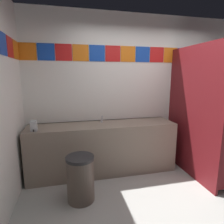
{
  "coord_description": "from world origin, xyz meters",
  "views": [
    {
      "loc": [
        -1.34,
        -1.84,
        1.66
      ],
      "look_at": [
        -0.71,
        0.88,
        1.11
      ],
      "focal_mm": 30.34,
      "sensor_mm": 36.0,
      "label": 1
    }
  ],
  "objects": [
    {
      "name": "vanity_counter",
      "position": [
        -0.79,
        1.19,
        0.43
      ],
      "size": [
        2.45,
        0.58,
        0.85
      ],
      "color": "gray",
      "rests_on": "ground_plane"
    },
    {
      "name": "soap_dispenser",
      "position": [
        -1.85,
        1.02,
        0.93
      ],
      "size": [
        0.09,
        0.09,
        0.16
      ],
      "color": "#B7BABF",
      "rests_on": "vanity_counter"
    },
    {
      "name": "wall_back",
      "position": [
        0.0,
        1.52,
        1.36
      ],
      "size": [
        4.14,
        0.09,
        2.71
      ],
      "color": "white",
      "rests_on": "ground_plane"
    },
    {
      "name": "ground_plane",
      "position": [
        0.0,
        0.0,
        0.0
      ],
      "size": [
        9.1,
        9.1,
        0.0
      ],
      "primitive_type": "plane",
      "color": "#9E9E99"
    },
    {
      "name": "trash_bin",
      "position": [
        -1.23,
        0.49,
        0.31
      ],
      "size": [
        0.37,
        0.37,
        0.62
      ],
      "color": "brown",
      "rests_on": "ground_plane"
    },
    {
      "name": "faucet_center",
      "position": [
        -0.79,
        1.28,
        0.9
      ],
      "size": [
        0.04,
        0.1,
        0.14
      ],
      "color": "silver",
      "rests_on": "vanity_counter"
    },
    {
      "name": "stall_divider",
      "position": [
        0.78,
        0.55,
        1.06
      ],
      "size": [
        0.92,
        1.36,
        2.12
      ],
      "color": "maroon",
      "rests_on": "ground_plane"
    },
    {
      "name": "toilet",
      "position": [
        1.12,
        0.98,
        0.3
      ],
      "size": [
        0.39,
        0.49,
        0.74
      ],
      "color": "white",
      "rests_on": "ground_plane"
    }
  ]
}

